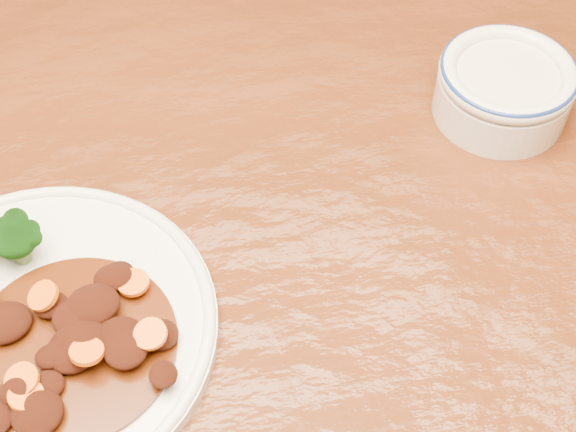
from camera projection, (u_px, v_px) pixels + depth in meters
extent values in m
cube|color=#51220E|center=(198.00, 331.00, 0.66)|extent=(1.56, 1.00, 0.04)
cylinder|color=silver|center=(35.00, 332.00, 0.63)|extent=(0.29, 0.29, 0.01)
torus|color=silver|center=(33.00, 328.00, 0.62)|extent=(0.28, 0.28, 0.01)
cylinder|color=olive|center=(22.00, 253.00, 0.65)|extent=(0.01, 0.01, 0.02)
ellipsoid|color=black|center=(15.00, 238.00, 0.64)|extent=(0.04, 0.04, 0.03)
cylinder|color=#401606|center=(72.00, 346.00, 0.61)|extent=(0.16, 0.16, 0.00)
ellipsoid|color=black|center=(51.00, 305.00, 0.62)|extent=(0.03, 0.02, 0.01)
ellipsoid|color=black|center=(21.00, 389.00, 0.57)|extent=(0.03, 0.03, 0.02)
ellipsoid|color=black|center=(162.00, 335.00, 0.61)|extent=(0.03, 0.03, 0.01)
ellipsoid|color=black|center=(81.00, 341.00, 0.60)|extent=(0.04, 0.04, 0.02)
ellipsoid|color=black|center=(163.00, 375.00, 0.58)|extent=(0.02, 0.02, 0.01)
ellipsoid|color=black|center=(126.00, 348.00, 0.59)|extent=(0.03, 0.04, 0.02)
ellipsoid|color=black|center=(37.00, 412.00, 0.57)|extent=(0.04, 0.04, 0.02)
ellipsoid|color=black|center=(93.00, 305.00, 0.61)|extent=(0.04, 0.04, 0.02)
ellipsoid|color=black|center=(119.00, 336.00, 0.60)|extent=(0.04, 0.03, 0.02)
ellipsoid|color=black|center=(73.00, 318.00, 0.61)|extent=(0.03, 0.03, 0.02)
ellipsoid|color=black|center=(51.00, 356.00, 0.59)|extent=(0.02, 0.02, 0.01)
ellipsoid|color=black|center=(72.00, 350.00, 0.60)|extent=(0.04, 0.04, 0.02)
ellipsoid|color=black|center=(48.00, 385.00, 0.58)|extent=(0.02, 0.02, 0.01)
ellipsoid|color=black|center=(5.00, 323.00, 0.61)|extent=(0.04, 0.04, 0.02)
ellipsoid|color=black|center=(113.00, 278.00, 0.63)|extent=(0.03, 0.03, 0.02)
ellipsoid|color=black|center=(119.00, 273.00, 0.64)|extent=(0.02, 0.02, 0.01)
cylinder|color=#DA570B|center=(22.00, 379.00, 0.57)|extent=(0.03, 0.03, 0.01)
cylinder|color=#DA570B|center=(150.00, 334.00, 0.59)|extent=(0.04, 0.04, 0.01)
cylinder|color=#DA570B|center=(26.00, 396.00, 0.57)|extent=(0.04, 0.04, 0.01)
cylinder|color=#DA570B|center=(133.00, 283.00, 0.63)|extent=(0.04, 0.04, 0.00)
cylinder|color=#DA570B|center=(43.00, 296.00, 0.61)|extent=(0.03, 0.03, 0.02)
cylinder|color=#DA570B|center=(87.00, 352.00, 0.58)|extent=(0.03, 0.03, 0.01)
cylinder|color=beige|center=(502.00, 96.00, 0.77)|extent=(0.13, 0.13, 0.04)
cylinder|color=beige|center=(507.00, 77.00, 0.75)|extent=(0.10, 0.10, 0.01)
torus|color=beige|center=(508.00, 73.00, 0.74)|extent=(0.13, 0.13, 0.02)
torus|color=navy|center=(509.00, 70.00, 0.74)|extent=(0.13, 0.13, 0.01)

